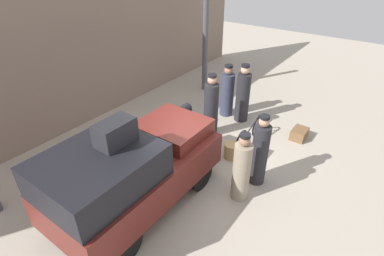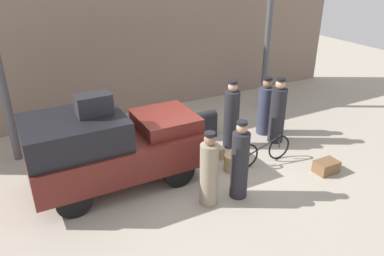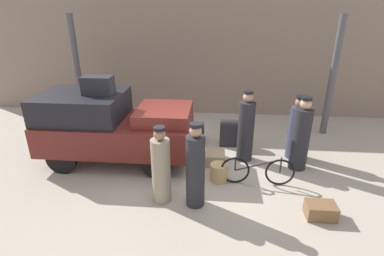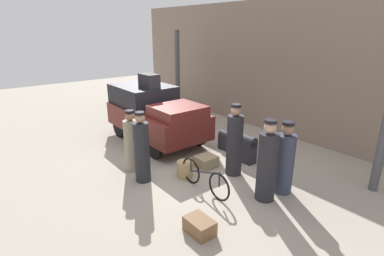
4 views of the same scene
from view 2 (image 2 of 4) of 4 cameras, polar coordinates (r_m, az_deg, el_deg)
The scene contains 17 objects.
ground_plane at distance 9.16m, azimuth -0.52°, elevation -6.11°, with size 30.00×30.00×0.00m, color #A89E8E.
station_building_facade at distance 11.87m, azimuth -9.92°, elevation 12.59°, with size 16.00×0.15×4.50m.
canopy_pillar_left at distance 9.88m, azimuth -26.70°, elevation 4.75°, with size 0.20×0.20×3.51m.
canopy_pillar_right at distance 12.54m, azimuth 11.26°, elevation 10.83°, with size 0.20×0.20×3.51m.
truck at distance 8.30m, azimuth -12.44°, elevation -2.64°, with size 3.68×1.78×1.75m.
bicycle at distance 9.36m, azimuth 10.81°, elevation -3.53°, with size 1.63×0.04×0.68m.
wicker_basket at distance 9.03m, azimuth 6.18°, elevation -5.27°, with size 0.41×0.41×0.40m.
porter_with_bicycle at distance 7.84m, azimuth 7.30°, elevation -5.31°, with size 0.37×0.37×1.75m.
conductor_in_dark_uniform at distance 9.86m, azimuth 6.02°, elevation 1.64°, with size 0.40×0.40×1.84m.
porter_carrying_trunk at distance 10.80m, azimuth 11.11°, elevation 2.93°, with size 0.43×0.43×1.68m.
porter_standing_middle at distance 7.60m, azimuth 2.61°, elevation -6.71°, with size 0.38×0.38×1.63m.
porter_lifting_near_truck at distance 10.35m, azimuth 12.89°, elevation 2.20°, with size 0.42×0.42×1.82m.
trunk_barrel_dark at distance 10.29m, azimuth -3.25°, elevation -0.48°, with size 0.39×0.30×0.59m.
suitcase_small_leather at distance 9.58m, azimuth 3.03°, elevation -3.61°, with size 0.48×0.54×0.29m.
trunk_wicker_pale at distance 10.48m, azimuth 2.02°, elevation 0.70°, with size 0.62×0.30×0.78m.
trunk_umber_medium at distance 9.48m, azimuth 19.78°, elevation -5.56°, with size 0.55×0.39×0.29m.
trunk_on_truck_roof at distance 7.85m, azimuth -14.74°, elevation 3.49°, with size 0.71×0.42×0.43m.
Camera 2 is at (-3.60, -6.95, 4.74)m, focal length 35.00 mm.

